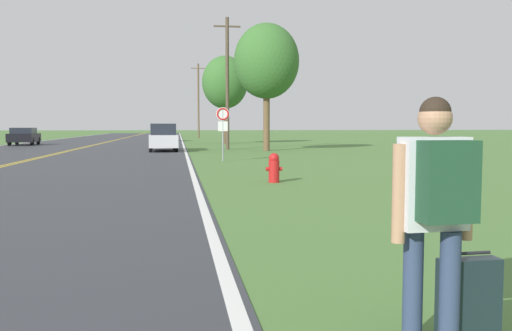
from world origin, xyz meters
The scene contains 12 objects.
hitchhiker_person centered at (8.64, 2.87, 1.10)m, with size 0.61×0.44×1.80m.
suitcase centered at (8.93, 2.92, 0.33)m, with size 0.46×0.17×0.70m.
fire_hydrant centered at (9.56, 14.39, 0.42)m, with size 0.47×0.31×0.83m.
traffic_sign centered at (8.90, 23.75, 1.83)m, with size 0.60×0.10×2.43m.
utility_pole_midground centered at (10.23, 35.96, 4.57)m, with size 1.80×0.24×8.84m.
utility_pole_far centered at (9.63, 70.84, 5.00)m, with size 1.80×0.24×9.68m.
tree_behind_sign centered at (11.13, 48.13, 5.48)m, with size 4.10×4.10×7.86m.
tree_mid_treeline centered at (12.55, 33.83, 5.70)m, with size 4.17×4.17×8.13m.
car_silver_van_approaching centered at (5.95, 34.42, 0.90)m, with size 1.94×4.86×1.74m.
car_black_sedan_mid_near centered at (-5.77, 46.70, 0.76)m, with size 2.12×4.02×1.45m.
car_dark_grey_hatchback_mid_far centered at (5.59, 56.81, 0.86)m, with size 1.85×3.67×1.62m.
car_champagne_van_receding centered at (4.81, 80.13, 0.85)m, with size 1.99×4.90×1.62m.
Camera 1 is at (6.86, -0.65, 1.60)m, focal length 38.00 mm.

